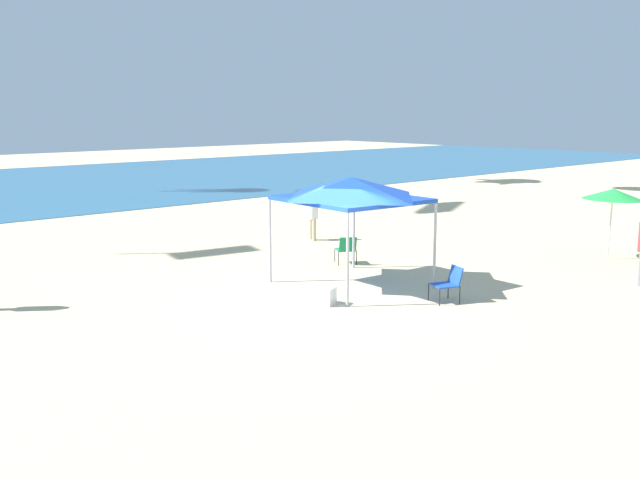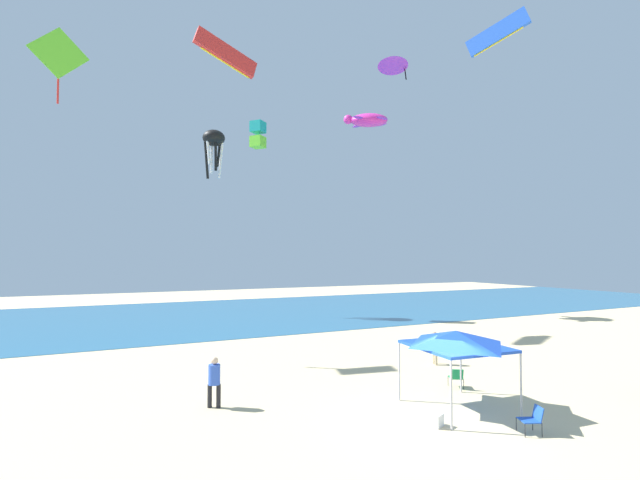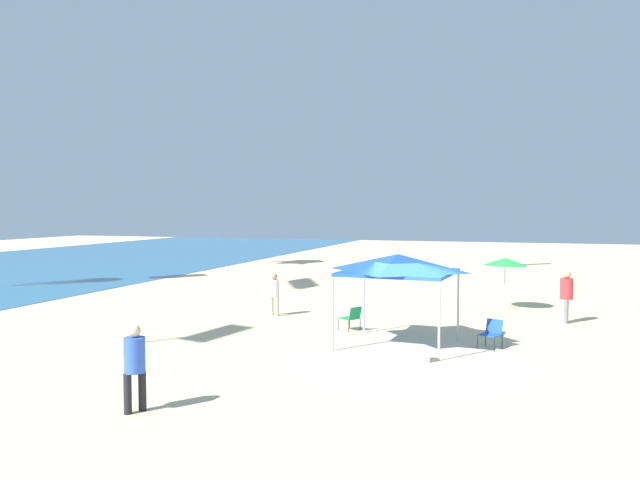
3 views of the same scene
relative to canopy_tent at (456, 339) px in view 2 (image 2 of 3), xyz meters
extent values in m
cube|color=beige|center=(-1.58, -0.62, -2.46)|extent=(120.00, 120.00, 0.10)
cube|color=#28668E|center=(-1.58, 29.39, -2.40)|extent=(120.00, 26.36, 0.02)
cylinder|color=#B7B7BC|center=(-1.51, -1.41, -1.35)|extent=(0.07, 0.07, 2.13)
cylinder|color=#B7B7BC|center=(1.27, -1.63, -1.35)|extent=(0.07, 0.07, 2.13)
cylinder|color=#B7B7BC|center=(-1.27, 1.63, -1.35)|extent=(0.07, 0.07, 2.13)
cylinder|color=#B7B7BC|center=(1.51, 1.41, -1.35)|extent=(0.07, 0.07, 2.13)
cube|color=blue|center=(0.00, 0.00, -0.24)|extent=(3.10, 3.34, 0.10)
pyramid|color=blue|center=(0.00, 0.00, 0.06)|extent=(3.04, 3.28, 0.50)
cylinder|color=black|center=(2.13, 2.07, -2.21)|extent=(0.02, 0.02, 0.40)
cylinder|color=black|center=(1.69, 2.34, -2.21)|extent=(0.02, 0.02, 0.40)
cylinder|color=black|center=(1.86, 1.63, -2.21)|extent=(0.02, 0.02, 0.40)
cylinder|color=black|center=(1.42, 1.90, -2.21)|extent=(0.02, 0.02, 0.40)
cube|color=#198C4C|center=(1.77, 1.99, -2.01)|extent=(0.72, 0.72, 0.03)
cube|color=#198C4C|center=(1.62, 1.74, -1.80)|extent=(0.49, 0.37, 0.41)
cylinder|color=black|center=(0.25, -2.29, -2.21)|extent=(0.02, 0.02, 0.40)
cylinder|color=black|center=(0.06, -2.77, -2.21)|extent=(0.02, 0.02, 0.40)
cylinder|color=black|center=(0.73, -2.49, -2.21)|extent=(0.02, 0.02, 0.40)
cylinder|color=black|center=(0.54, -2.97, -2.21)|extent=(0.02, 0.02, 0.40)
cube|color=blue|center=(0.40, -2.63, -2.01)|extent=(0.68, 0.68, 0.03)
cube|color=blue|center=(0.66, -2.74, -1.80)|extent=(0.31, 0.51, 0.41)
cube|color=white|center=(-1.80, -0.86, -2.23)|extent=(0.61, 0.71, 0.36)
cube|color=white|center=(-1.80, -0.86, -2.03)|extent=(0.62, 0.73, 0.04)
cylinder|color=black|center=(-7.79, 3.90, -2.01)|extent=(0.16, 0.16, 0.81)
cylinder|color=black|center=(-7.51, 3.75, -2.01)|extent=(0.16, 0.16, 0.81)
cylinder|color=blue|center=(-7.65, 3.82, -1.25)|extent=(0.42, 0.42, 0.70)
sphere|color=beige|center=(-7.65, 3.82, -0.77)|extent=(0.26, 0.26, 0.26)
cylinder|color=#C6B28C|center=(3.56, 5.30, -2.05)|extent=(0.14, 0.14, 0.73)
cylinder|color=#C6B28C|center=(3.66, 5.57, -2.05)|extent=(0.14, 0.14, 0.73)
cylinder|color=white|center=(3.61, 5.44, -1.37)|extent=(0.38, 0.38, 0.63)
sphere|color=#A87A56|center=(3.61, 5.44, -0.93)|extent=(0.24, 0.24, 0.24)
cube|color=#66D82D|center=(-13.72, 16.09, 14.25)|extent=(3.05, 0.55, 3.06)
cylinder|color=red|center=(-13.72, 16.09, 12.48)|extent=(0.11, 0.11, 2.18)
cube|color=blue|center=(12.13, 9.01, 17.85)|extent=(2.36, 3.76, 2.50)
cube|color=yellow|center=(12.13, 9.01, 17.31)|extent=(1.72, 2.81, 1.41)
ellipsoid|color=black|center=(-2.28, 29.13, 13.95)|extent=(2.04, 2.04, 1.49)
cylinder|color=black|center=(-1.74, 29.50, 12.45)|extent=(0.42, 0.36, 2.19)
cylinder|color=white|center=(-2.33, 29.79, 12.15)|extent=(0.26, 0.51, 2.78)
cylinder|color=black|center=(-2.88, 29.41, 11.85)|extent=(0.54, 0.39, 3.38)
cylinder|color=white|center=(-2.83, 28.75, 12.45)|extent=(0.42, 0.36, 2.19)
cylinder|color=black|center=(-2.23, 28.47, 12.15)|extent=(0.26, 0.51, 2.78)
cylinder|color=white|center=(-1.69, 28.84, 11.85)|extent=(0.54, 0.39, 3.38)
ellipsoid|color=#E02D9E|center=(11.18, 23.60, 15.90)|extent=(4.53, 4.31, 1.86)
sphere|color=#E02D9E|center=(9.46, 24.55, 16.00)|extent=(0.88, 0.88, 0.88)
ellipsoid|color=purple|center=(9.71, 22.96, 15.75)|extent=(1.46, 0.81, 0.20)
ellipsoid|color=purple|center=(10.94, 25.20, 15.75)|extent=(1.01, 1.48, 0.20)
ellipsoid|color=purple|center=(11.74, 22.17, 15.75)|extent=(1.46, 0.81, 0.20)
ellipsoid|color=purple|center=(12.69, 23.89, 15.75)|extent=(1.01, 1.48, 0.20)
cone|color=purple|center=(10.19, 18.23, 19.05)|extent=(3.47, 3.48, 1.03)
cylinder|color=black|center=(11.08, 17.72, 18.21)|extent=(0.67, 1.06, 1.57)
cube|color=teal|center=(0.97, 25.95, 14.55)|extent=(1.57, 1.57, 0.99)
cube|color=#66D82D|center=(0.97, 25.95, 13.19)|extent=(1.57, 1.57, 0.99)
cube|color=red|center=(-3.33, 20.29, 18.07)|extent=(5.06, 1.34, 3.07)
cube|color=yellow|center=(-3.33, 20.29, 17.42)|extent=(3.88, 0.71, 1.72)
camera|label=1|loc=(-12.97, -12.96, 1.99)|focal=41.98mm
camera|label=2|loc=(-11.19, -12.21, 2.91)|focal=25.10mm
camera|label=3|loc=(-18.12, -3.49, 1.67)|focal=34.90mm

